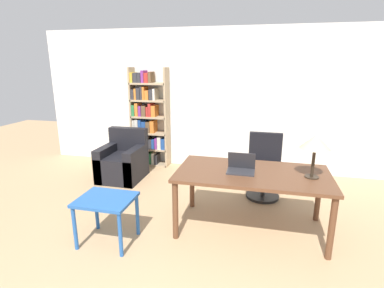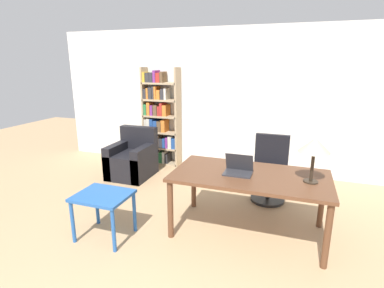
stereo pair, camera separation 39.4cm
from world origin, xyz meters
The scene contains 8 objects.
wall_back centered at (0.00, 4.53, 1.35)m, with size 8.00×0.06×2.70m.
desk centered at (0.42, 2.27, 0.68)m, with size 1.84×0.97×0.77m.
laptop centered at (0.28, 2.25, 0.82)m, with size 0.33×0.24×0.24m.
table_lamp centered at (1.09, 2.25, 1.18)m, with size 0.33×0.33×0.51m.
office_chair centered at (0.57, 3.33, 0.47)m, with size 0.53×0.53×1.00m.
side_table_blue centered at (-1.19, 1.59, 0.47)m, with size 0.62×0.53×0.56m.
armchair centered at (-1.92, 3.50, 0.30)m, with size 0.72×0.78×0.89m.
bookshelf centered at (-1.76, 4.34, 0.91)m, with size 0.76×0.28×1.97m.
Camera 2 is at (0.88, -1.12, 2.06)m, focal length 28.00 mm.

